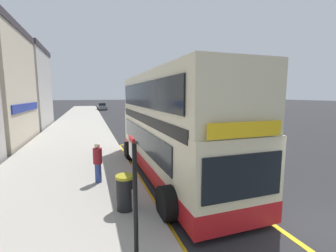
% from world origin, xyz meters
% --- Properties ---
extents(ground_plane, '(260.00, 260.00, 0.00)m').
position_xyz_m(ground_plane, '(0.00, 32.00, 0.00)').
color(ground_plane, '#28282B').
extents(pavement_near, '(6.00, 76.00, 0.14)m').
position_xyz_m(pavement_near, '(-7.00, 32.00, 0.07)').
color(pavement_near, '#A39E93').
rests_on(pavement_near, ground).
extents(double_decker_bus, '(3.22, 10.12, 4.40)m').
position_xyz_m(double_decker_bus, '(-2.46, 5.99, 2.06)').
color(double_decker_bus, beige).
rests_on(double_decker_bus, ground).
extents(bus_bay_markings, '(2.87, 12.95, 0.01)m').
position_xyz_m(bus_bay_markings, '(-2.56, 6.20, 0.01)').
color(bus_bay_markings, gold).
rests_on(bus_bay_markings, ground).
extents(bus_stop_sign, '(0.09, 0.51, 2.55)m').
position_xyz_m(bus_stop_sign, '(-5.04, 0.85, 1.66)').
color(bus_stop_sign, black).
rests_on(bus_stop_sign, pavement_near).
extents(parked_car_teal_kerbside, '(2.09, 4.20, 1.62)m').
position_xyz_m(parked_car_teal_kerbside, '(5.07, 22.16, 0.80)').
color(parked_car_teal_kerbside, '#196066').
rests_on(parked_car_teal_kerbside, ground).
extents(parked_car_grey_across, '(2.09, 4.20, 1.62)m').
position_xyz_m(parked_car_grey_across, '(-2.98, 51.77, 0.80)').
color(parked_car_grey_across, slate).
rests_on(parked_car_grey_across, ground).
extents(parked_car_navy_ahead, '(2.09, 4.20, 1.62)m').
position_xyz_m(parked_car_navy_ahead, '(4.99, 15.35, 0.80)').
color(parked_car_navy_ahead, navy).
rests_on(parked_car_navy_ahead, ground).
extents(parked_car_white_distant, '(2.09, 4.20, 1.62)m').
position_xyz_m(parked_car_white_distant, '(3.01, 27.31, 0.80)').
color(parked_car_white_distant, silver).
rests_on(parked_car_white_distant, ground).
extents(pedestrian_further_back, '(0.34, 0.34, 1.55)m').
position_xyz_m(pedestrian_further_back, '(-5.57, 5.58, 0.97)').
color(pedestrian_further_back, '#33478C').
rests_on(pedestrian_further_back, pavement_near).
extents(litter_bin, '(0.55, 0.55, 1.04)m').
position_xyz_m(litter_bin, '(-4.90, 3.13, 0.66)').
color(litter_bin, black).
rests_on(litter_bin, pavement_near).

